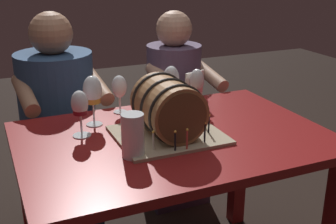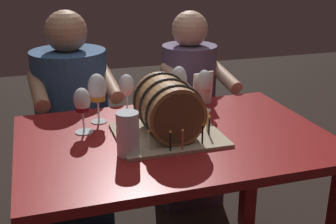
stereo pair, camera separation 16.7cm
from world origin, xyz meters
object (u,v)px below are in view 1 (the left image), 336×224
menu_card (194,88)px  person_seated_left (60,129)px  barrel_cake (168,110)px  beer_pint (133,138)px  person_seated_right (174,121)px  wine_glass_red (80,106)px  wine_glass_rose (197,83)px  wine_glass_white (171,81)px  wine_glass_empty (119,88)px  wine_glass_amber (92,92)px  dining_table (174,164)px

menu_card → person_seated_left: 0.75m
barrel_cake → menu_card: size_ratio=2.51×
beer_pint → person_seated_right: (0.53, 0.83, -0.31)m
barrel_cake → beer_pint: 0.22m
wine_glass_red → person_seated_right: size_ratio=0.16×
beer_pint → person_seated_right: size_ratio=0.14×
barrel_cake → person_seated_right: person_seated_right is taller
menu_card → wine_glass_rose: bearing=-123.3°
wine_glass_red → wine_glass_white: 0.48m
wine_glass_white → beer_pint: size_ratio=1.26×
barrel_cake → wine_glass_empty: (-0.09, 0.34, 0.01)m
wine_glass_empty → menu_card: size_ratio=1.06×
wine_glass_white → person_seated_right: (0.21, 0.42, -0.37)m
wine_glass_red → wine_glass_empty: size_ratio=1.08×
beer_pint → wine_glass_amber: bearing=97.8°
wine_glass_red → dining_table: bearing=-22.8°
wine_glass_white → menu_card: (0.12, 0.01, -0.05)m
barrel_cake → wine_glass_amber: (-0.23, 0.23, 0.03)m
wine_glass_rose → person_seated_right: size_ratio=0.17×
wine_glass_white → menu_card: bearing=3.6°
dining_table → person_seated_right: (0.33, 0.72, -0.12)m
barrel_cake → wine_glass_empty: bearing=104.3°
person_seated_right → beer_pint: bearing=-122.7°
barrel_cake → person_seated_left: 0.83m
wine_glass_white → wine_glass_rose: size_ratio=1.05×
wine_glass_rose → menu_card: size_ratio=1.18×
dining_table → menu_card: 0.43m
wine_glass_amber → person_seated_left: 0.59m
person_seated_left → wine_glass_white: bearing=-43.6°
wine_glass_red → person_seated_left: bearing=89.4°
wine_glass_white → barrel_cake: bearing=-116.1°
dining_table → wine_glass_rose: (0.22, 0.23, 0.25)m
wine_glass_white → wine_glass_amber: 0.38m
wine_glass_white → menu_card: size_ratio=1.24×
wine_glass_amber → beer_pint: 0.36m
dining_table → barrel_cake: 0.23m
barrel_cake → menu_card: (0.26, 0.30, -0.03)m
dining_table → person_seated_right: 0.80m
dining_table → wine_glass_white: wine_glass_white is taller
menu_card → person_seated_left: person_seated_left is taller
person_seated_left → menu_card: bearing=-36.4°
person_seated_right → wine_glass_rose: bearing=-102.7°
wine_glass_white → wine_glass_amber: size_ratio=0.95×
barrel_cake → dining_table: bearing=-2.4°
person_seated_left → dining_table: bearing=-65.6°
wine_glass_rose → person_seated_left: size_ratio=0.16×
wine_glass_red → menu_card: size_ratio=1.15×
barrel_cake → person_seated_right: (0.35, 0.72, -0.35)m
wine_glass_empty → dining_table: bearing=-71.8°
dining_table → menu_card: (0.24, 0.30, 0.20)m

